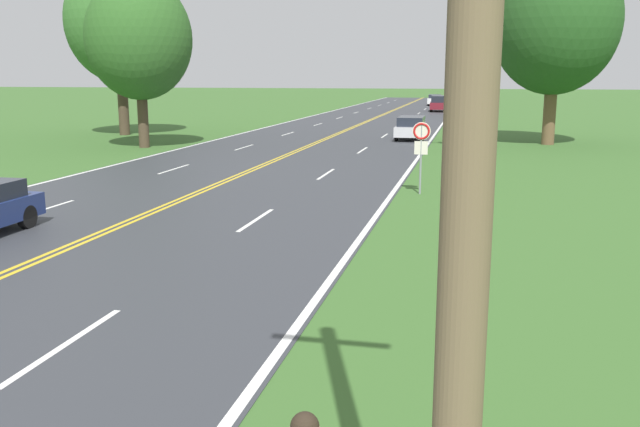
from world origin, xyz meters
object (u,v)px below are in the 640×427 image
object	(u,v)px
traffic_sign	(421,140)
car_maroon_van_mid_far	(439,103)
car_silver_hatchback_mid_near	(411,127)
car_white_hatchback_receding	(435,100)
tree_left_verge	(556,22)
tree_behind_sign	(118,22)
tree_mid_treeline	(139,39)

from	to	relation	value
traffic_sign	car_maroon_van_mid_far	size ratio (longest dim) A/B	0.50
car_silver_hatchback_mid_near	car_white_hatchback_receding	xyz separation A→B (m)	(-1.41, 47.85, 0.01)
traffic_sign	tree_left_verge	xyz separation A→B (m)	(5.82, 18.31, 5.02)
tree_behind_sign	car_silver_hatchback_mid_near	bearing A→B (deg)	2.77
car_white_hatchback_receding	tree_mid_treeline	bearing A→B (deg)	-14.63
tree_left_verge	car_silver_hatchback_mid_near	bearing A→B (deg)	170.53
tree_mid_treeline	car_white_hatchback_receding	world-z (taller)	tree_mid_treeline
tree_behind_sign	tree_mid_treeline	bearing A→B (deg)	-54.47
car_silver_hatchback_mid_near	car_maroon_van_mid_far	world-z (taller)	car_maroon_van_mid_far
car_silver_hatchback_mid_near	car_maroon_van_mid_far	size ratio (longest dim) A/B	0.87
tree_mid_treeline	car_white_hatchback_receding	xyz separation A→B (m)	(12.49, 55.84, -5.04)
tree_mid_treeline	car_maroon_van_mid_far	world-z (taller)	tree_mid_treeline
tree_left_verge	tree_behind_sign	xyz separation A→B (m)	(-26.91, 0.41, 0.44)
tree_mid_treeline	car_white_hatchback_receding	size ratio (longest dim) A/B	2.40
car_silver_hatchback_mid_near	car_white_hatchback_receding	world-z (taller)	car_white_hatchback_receding
car_silver_hatchback_mid_near	car_white_hatchback_receding	size ratio (longest dim) A/B	1.11
tree_left_verge	car_maroon_van_mid_far	xyz separation A→B (m)	(-8.10, 34.98, -5.93)
traffic_sign	tree_left_verge	size ratio (longest dim) A/B	0.22
traffic_sign	car_white_hatchback_receding	bearing A→B (deg)	93.01
tree_behind_sign	car_silver_hatchback_mid_near	size ratio (longest dim) A/B	2.67
tree_mid_treeline	car_maroon_van_mid_far	xyz separation A→B (m)	(13.76, 41.65, -4.92)
tree_behind_sign	car_maroon_van_mid_far	xyz separation A→B (m)	(18.81, 34.57, -6.37)
traffic_sign	tree_mid_treeline	world-z (taller)	tree_mid_treeline
tree_behind_sign	tree_mid_treeline	xyz separation A→B (m)	(5.05, -7.08, -1.45)
tree_left_verge	tree_behind_sign	bearing A→B (deg)	179.12
car_white_hatchback_receding	car_silver_hatchback_mid_near	bearing A→B (deg)	-0.34
tree_mid_treeline	car_silver_hatchback_mid_near	world-z (taller)	tree_mid_treeline
tree_behind_sign	car_white_hatchback_receding	size ratio (longest dim) A/B	2.96
traffic_sign	tree_behind_sign	distance (m)	28.73
car_maroon_van_mid_far	car_white_hatchback_receding	world-z (taller)	car_maroon_van_mid_far
car_maroon_van_mid_far	car_silver_hatchback_mid_near	bearing A→B (deg)	-2.23
tree_left_verge	car_white_hatchback_receding	world-z (taller)	tree_left_verge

